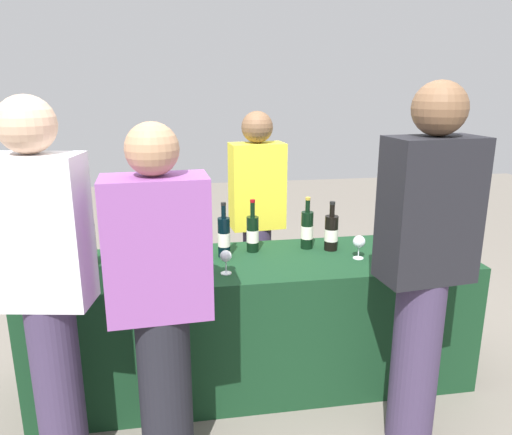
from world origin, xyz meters
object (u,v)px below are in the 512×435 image
(wine_bottle_5, at_px, (253,233))
(wine_glass_0, at_px, (138,257))
(wine_bottle_0, at_px, (72,244))
(guest_0, at_px, (46,283))
(wine_glass_1, at_px, (226,257))
(server_pouring, at_px, (257,216))
(guest_1, at_px, (160,299))
(guest_2, at_px, (425,261))
(wine_bottle_7, at_px, (331,232))
(wine_bottle_3, at_px, (190,236))
(wine_bottle_4, at_px, (224,237))
(wine_bottle_6, at_px, (307,230))
(wine_glass_2, at_px, (359,243))
(wine_bottle_1, at_px, (89,245))
(wine_bottle_2, at_px, (118,245))

(wine_bottle_5, relative_size, wine_glass_0, 2.30)
(wine_bottle_0, bearing_deg, guest_0, -87.58)
(wine_glass_1, relative_size, guest_0, 0.08)
(server_pouring, distance_m, guest_1, 1.40)
(guest_1, bearing_deg, guest_0, 168.64)
(wine_glass_1, relative_size, guest_2, 0.07)
(wine_bottle_7, relative_size, server_pouring, 0.19)
(wine_bottle_3, xyz_separation_m, wine_bottle_5, (0.36, 0.02, -0.01))
(wine_bottle_4, xyz_separation_m, wine_bottle_6, (0.51, 0.07, -0.00))
(wine_bottle_7, distance_m, wine_glass_1, 0.71)
(wine_bottle_6, distance_m, guest_1, 1.16)
(wine_bottle_0, relative_size, wine_glass_2, 2.29)
(wine_bottle_6, height_order, guest_2, guest_2)
(wine_bottle_3, bearing_deg, guest_2, -36.55)
(wine_bottle_4, xyz_separation_m, wine_bottle_7, (0.64, 0.01, -0.01))
(server_pouring, distance_m, guest_0, 1.61)
(guest_0, bearing_deg, server_pouring, 57.61)
(wine_bottle_1, xyz_separation_m, wine_bottle_5, (0.91, 0.09, -0.01))
(wine_bottle_1, relative_size, wine_bottle_5, 1.05)
(wine_bottle_4, distance_m, guest_1, 0.80)
(wine_bottle_1, distance_m, wine_bottle_7, 1.38)
(wine_bottle_5, bearing_deg, wine_bottle_4, -160.76)
(wine_glass_1, distance_m, guest_2, 0.98)
(wine_bottle_2, bearing_deg, wine_glass_1, -23.80)
(guest_1, bearing_deg, wine_glass_1, 51.49)
(wine_glass_1, xyz_separation_m, guest_2, (0.86, -0.46, 0.10))
(wine_bottle_5, distance_m, server_pouring, 0.48)
(wine_bottle_3, distance_m, wine_bottle_6, 0.70)
(wine_bottle_5, distance_m, wine_glass_1, 0.38)
(wine_bottle_1, distance_m, server_pouring, 1.16)
(wine_bottle_7, bearing_deg, wine_bottle_2, -178.78)
(wine_bottle_0, xyz_separation_m, wine_bottle_6, (1.34, 0.03, 0.01))
(guest_0, height_order, guest_2, guest_2)
(wine_bottle_6, bearing_deg, wine_bottle_1, -175.63)
(wine_bottle_3, distance_m, wine_glass_2, 0.96)
(wine_bottle_4, xyz_separation_m, wine_glass_0, (-0.47, -0.20, -0.02))
(wine_bottle_6, height_order, server_pouring, server_pouring)
(wine_bottle_2, relative_size, wine_bottle_7, 1.03)
(wine_bottle_0, distance_m, wine_bottle_7, 1.48)
(wine_bottle_7, bearing_deg, guest_2, -74.55)
(wine_glass_0, distance_m, guest_0, 0.58)
(wine_bottle_2, height_order, guest_2, guest_2)
(wine_bottle_4, bearing_deg, wine_bottle_0, 177.28)
(wine_bottle_0, distance_m, guest_0, 0.70)
(wine_glass_0, relative_size, guest_1, 0.09)
(wine_bottle_2, bearing_deg, guest_2, -26.31)
(wine_bottle_7, relative_size, wine_glass_1, 2.31)
(wine_bottle_2, relative_size, wine_bottle_5, 0.97)
(guest_1, xyz_separation_m, guest_2, (1.19, 0.00, 0.10))
(wine_bottle_3, height_order, wine_bottle_4, wine_bottle_3)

